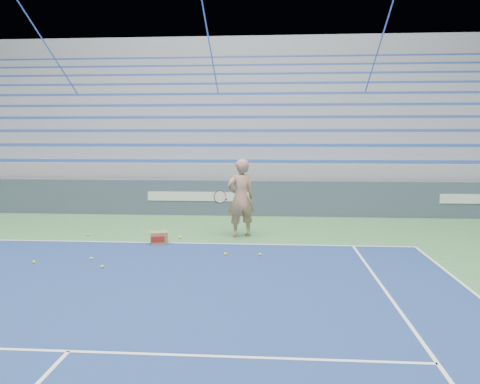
% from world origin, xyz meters
% --- Properties ---
extents(sponsor_barrier, '(30.00, 0.32, 1.10)m').
position_xyz_m(sponsor_barrier, '(0.00, 15.88, 0.55)').
color(sponsor_barrier, '#404C61').
rests_on(sponsor_barrier, ground).
extents(bleachers, '(31.00, 9.15, 7.30)m').
position_xyz_m(bleachers, '(0.00, 21.60, 2.36)').
color(bleachers, '#999DA2').
rests_on(bleachers, ground).
extents(tennis_player, '(1.02, 0.97, 1.91)m').
position_xyz_m(tennis_player, '(1.52, 12.76, 0.96)').
color(tennis_player, tan).
rests_on(tennis_player, ground).
extents(ball_box, '(0.45, 0.39, 0.29)m').
position_xyz_m(ball_box, '(-0.28, 11.80, 0.15)').
color(ball_box, olive).
rests_on(ball_box, ground).
extents(tennis_ball_0, '(0.07, 0.07, 0.07)m').
position_xyz_m(tennis_ball_0, '(1.34, 10.87, 0.03)').
color(tennis_ball_0, '#D3E52F').
rests_on(tennis_ball_0, ground).
extents(tennis_ball_1, '(0.07, 0.07, 0.07)m').
position_xyz_m(tennis_ball_1, '(-0.86, 9.76, 0.03)').
color(tennis_ball_1, '#D3E52F').
rests_on(tennis_ball_1, ground).
extents(tennis_ball_2, '(0.07, 0.07, 0.07)m').
position_xyz_m(tennis_ball_2, '(0.08, 12.38, 0.03)').
color(tennis_ball_2, '#D3E52F').
rests_on(tennis_ball_2, ground).
extents(tennis_ball_3, '(0.07, 0.07, 0.07)m').
position_xyz_m(tennis_ball_3, '(-0.35, 12.45, 0.03)').
color(tennis_ball_3, '#D3E52F').
rests_on(tennis_ball_3, ground).
extents(tennis_ball_4, '(0.07, 0.07, 0.07)m').
position_xyz_m(tennis_ball_4, '(-2.26, 12.54, 0.03)').
color(tennis_ball_4, '#D3E52F').
rests_on(tennis_ball_4, ground).
extents(tennis_ball_5, '(0.07, 0.07, 0.07)m').
position_xyz_m(tennis_ball_5, '(-1.29, 10.31, 0.03)').
color(tennis_ball_5, '#D3E52F').
rests_on(tennis_ball_5, ground).
extents(tennis_ball_6, '(0.07, 0.07, 0.07)m').
position_xyz_m(tennis_ball_6, '(2.06, 10.88, 0.03)').
color(tennis_ball_6, '#D3E52F').
rests_on(tennis_ball_6, ground).
extents(tennis_ball_7, '(0.07, 0.07, 0.07)m').
position_xyz_m(tennis_ball_7, '(-2.29, 9.97, 0.03)').
color(tennis_ball_7, '#D3E52F').
rests_on(tennis_ball_7, ground).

